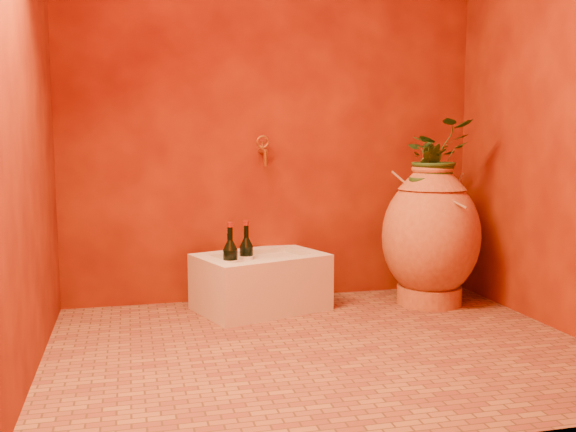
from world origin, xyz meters
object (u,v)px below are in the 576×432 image
object	(u,v)px
amphora	(431,236)
wine_bottle_b	(230,263)
wine_bottle_a	(230,265)
wine_bottle_c	(246,258)
stone_basin	(261,283)
wall_tap	(263,149)

from	to	relation	value
amphora	wine_bottle_b	bearing A→B (deg)	179.40
wine_bottle_a	wine_bottle_c	bearing A→B (deg)	45.79
amphora	wine_bottle_b	xyz separation A→B (m)	(-1.18, 0.01, -0.11)
stone_basin	wine_bottle_c	size ratio (longest dim) A/B	2.42
wine_bottle_a	wine_bottle_c	distance (m)	0.16
stone_basin	wine_bottle_a	xyz separation A→B (m)	(-0.19, -0.09, 0.13)
wine_bottle_c	wine_bottle_b	bearing A→B (deg)	-131.46
amphora	wall_tap	world-z (taller)	wall_tap
wine_bottle_a	wall_tap	bearing A→B (deg)	47.77
wine_bottle_c	wall_tap	world-z (taller)	wall_tap
wine_bottle_b	wine_bottle_a	bearing A→B (deg)	105.16
stone_basin	wine_bottle_b	size ratio (longest dim) A/B	2.33
wine_bottle_b	wine_bottle_c	bearing A→B (deg)	48.54
stone_basin	wall_tap	xyz separation A→B (m)	(0.06, 0.18, 0.75)
amphora	wall_tap	xyz separation A→B (m)	(-0.94, 0.29, 0.50)
amphora	stone_basin	size ratio (longest dim) A/B	1.02
stone_basin	wine_bottle_b	world-z (taller)	wine_bottle_b
wine_bottle_b	wine_bottle_c	world-z (taller)	wine_bottle_b
wall_tap	wine_bottle_c	bearing A→B (deg)	-130.65
wine_bottle_a	wine_bottle_b	size ratio (longest dim) A/B	0.89
amphora	wine_bottle_a	xyz separation A→B (m)	(-1.18, 0.02, -0.12)
stone_basin	wall_tap	bearing A→B (deg)	72.59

